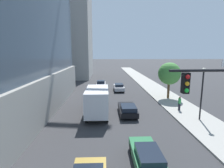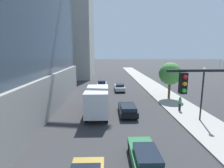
{
  "view_description": "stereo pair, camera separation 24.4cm",
  "coord_description": "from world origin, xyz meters",
  "px_view_note": "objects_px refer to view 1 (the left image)",
  "views": [
    {
      "loc": [
        -0.98,
        -5.06,
        7.2
      ],
      "look_at": [
        -0.22,
        14.52,
        3.7
      ],
      "focal_mm": 28.04,
      "sensor_mm": 36.0,
      "label": 1
    },
    {
      "loc": [
        -0.74,
        -5.07,
        7.2
      ],
      "look_at": [
        -0.22,
        14.52,
        3.7
      ],
      "focal_mm": 28.04,
      "sensor_mm": 36.0,
      "label": 2
    }
  ],
  "objects_px": {
    "construction_building": "(63,11)",
    "car_black": "(128,109)",
    "car_green": "(148,158)",
    "box_truck": "(98,99)",
    "car_white": "(101,84)",
    "car_silver": "(119,87)",
    "street_tree": "(169,74)",
    "pedestrian_green_shirt": "(179,103)",
    "street_lamp": "(202,86)"
  },
  "relations": [
    {
      "from": "street_tree",
      "to": "pedestrian_green_shirt",
      "type": "xyz_separation_m",
      "value": [
        -0.74,
        -5.95,
        -2.98
      ]
    },
    {
      "from": "pedestrian_green_shirt",
      "to": "box_truck",
      "type": "bearing_deg",
      "value": -176.04
    },
    {
      "from": "street_lamp",
      "to": "car_white",
      "type": "bearing_deg",
      "value": 120.3
    },
    {
      "from": "car_silver",
      "to": "car_green",
      "type": "bearing_deg",
      "value": -90.0
    },
    {
      "from": "car_silver",
      "to": "car_green",
      "type": "xyz_separation_m",
      "value": [
        -0.0,
        -23.12,
        0.01
      ]
    },
    {
      "from": "car_green",
      "to": "car_black",
      "type": "xyz_separation_m",
      "value": [
        0.0,
        9.77,
        -0.04
      ]
    },
    {
      "from": "construction_building",
      "to": "street_lamp",
      "type": "distance_m",
      "value": 45.0
    },
    {
      "from": "construction_building",
      "to": "street_tree",
      "type": "height_order",
      "value": "construction_building"
    },
    {
      "from": "street_lamp",
      "to": "car_silver",
      "type": "bearing_deg",
      "value": 115.82
    },
    {
      "from": "car_white",
      "to": "street_lamp",
      "type": "bearing_deg",
      "value": -59.7
    },
    {
      "from": "car_white",
      "to": "box_truck",
      "type": "relative_size",
      "value": 0.58
    },
    {
      "from": "construction_building",
      "to": "car_black",
      "type": "xyz_separation_m",
      "value": [
        14.66,
        -33.92,
        -18.47
      ]
    },
    {
      "from": "car_black",
      "to": "street_lamp",
      "type": "bearing_deg",
      "value": -15.84
    },
    {
      "from": "car_black",
      "to": "box_truck",
      "type": "distance_m",
      "value": 3.72
    },
    {
      "from": "construction_building",
      "to": "box_truck",
      "type": "relative_size",
      "value": 5.97
    },
    {
      "from": "car_silver",
      "to": "box_truck",
      "type": "xyz_separation_m",
      "value": [
        -3.52,
        -13.07,
        1.15
      ]
    },
    {
      "from": "car_silver",
      "to": "car_green",
      "type": "height_order",
      "value": "car_green"
    },
    {
      "from": "construction_building",
      "to": "car_silver",
      "type": "relative_size",
      "value": 9.75
    },
    {
      "from": "car_green",
      "to": "box_truck",
      "type": "distance_m",
      "value": 10.71
    },
    {
      "from": "car_white",
      "to": "pedestrian_green_shirt",
      "type": "relative_size",
      "value": 2.55
    },
    {
      "from": "car_white",
      "to": "car_black",
      "type": "height_order",
      "value": "car_white"
    },
    {
      "from": "car_white",
      "to": "car_silver",
      "type": "bearing_deg",
      "value": -43.68
    },
    {
      "from": "box_truck",
      "to": "street_lamp",
      "type": "bearing_deg",
      "value": -12.36
    },
    {
      "from": "street_tree",
      "to": "car_black",
      "type": "relative_size",
      "value": 1.22
    },
    {
      "from": "car_black",
      "to": "pedestrian_green_shirt",
      "type": "bearing_deg",
      "value": 8.54
    },
    {
      "from": "construction_building",
      "to": "box_truck",
      "type": "distance_m",
      "value": 39.42
    },
    {
      "from": "street_lamp",
      "to": "car_silver",
      "type": "distance_m",
      "value": 17.47
    },
    {
      "from": "street_lamp",
      "to": "car_black",
      "type": "distance_m",
      "value": 8.39
    },
    {
      "from": "car_white",
      "to": "pedestrian_green_shirt",
      "type": "xyz_separation_m",
      "value": [
        10.1,
        -15.73,
        0.32
      ]
    },
    {
      "from": "car_white",
      "to": "car_silver",
      "type": "height_order",
      "value": "car_white"
    },
    {
      "from": "construction_building",
      "to": "street_tree",
      "type": "distance_m",
      "value": 37.95
    },
    {
      "from": "street_lamp",
      "to": "car_green",
      "type": "bearing_deg",
      "value": -134.43
    },
    {
      "from": "car_silver",
      "to": "car_black",
      "type": "height_order",
      "value": "car_silver"
    },
    {
      "from": "car_black",
      "to": "box_truck",
      "type": "xyz_separation_m",
      "value": [
        -3.52,
        0.29,
        1.18
      ]
    },
    {
      "from": "car_green",
      "to": "car_white",
      "type": "bearing_deg",
      "value": 97.57
    },
    {
      "from": "box_truck",
      "to": "car_green",
      "type": "bearing_deg",
      "value": -70.7
    },
    {
      "from": "street_tree",
      "to": "car_green",
      "type": "distance_m",
      "value": 18.53
    },
    {
      "from": "construction_building",
      "to": "car_white",
      "type": "relative_size",
      "value": 10.26
    },
    {
      "from": "construction_building",
      "to": "car_green",
      "type": "height_order",
      "value": "construction_building"
    },
    {
      "from": "street_tree",
      "to": "car_white",
      "type": "distance_m",
      "value": 14.96
    },
    {
      "from": "street_tree",
      "to": "car_white",
      "type": "xyz_separation_m",
      "value": [
        -10.84,
        9.78,
        -3.3
      ]
    },
    {
      "from": "car_white",
      "to": "car_green",
      "type": "distance_m",
      "value": 26.72
    },
    {
      "from": "construction_building",
      "to": "car_silver",
      "type": "distance_m",
      "value": 31.27
    },
    {
      "from": "construction_building",
      "to": "box_truck",
      "type": "bearing_deg",
      "value": -71.67
    },
    {
      "from": "street_lamp",
      "to": "box_truck",
      "type": "xyz_separation_m",
      "value": [
        -11.01,
        2.41,
        -1.94
      ]
    },
    {
      "from": "car_white",
      "to": "box_truck",
      "type": "distance_m",
      "value": 16.47
    },
    {
      "from": "pedestrian_green_shirt",
      "to": "car_black",
      "type": "bearing_deg",
      "value": -171.46
    },
    {
      "from": "car_green",
      "to": "street_tree",
      "type": "bearing_deg",
      "value": 66.35
    },
    {
      "from": "street_lamp",
      "to": "construction_building",
      "type": "bearing_deg",
      "value": 121.58
    },
    {
      "from": "car_green",
      "to": "pedestrian_green_shirt",
      "type": "bearing_deg",
      "value": 58.53
    }
  ]
}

